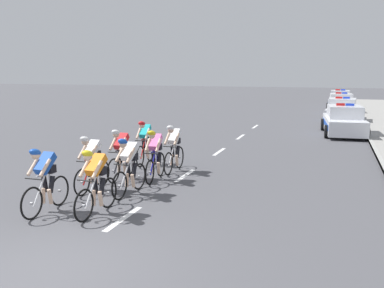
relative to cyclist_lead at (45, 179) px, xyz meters
name	(u,v)px	position (x,y,z in m)	size (l,w,h in m)	color
ground_plane	(47,272)	(1.85, -2.36, -0.79)	(160.00, 160.00, 0.00)	#4C4C51
kerb_edge	(372,144)	(7.75, 11.64, -0.72)	(0.16, 60.00, 0.13)	#9E9E99
lane_markings_centre	(204,162)	(1.85, 6.20, -0.78)	(0.14, 21.60, 0.01)	white
cyclist_lead	(45,179)	(0.00, 0.00, 0.00)	(0.42, 1.72, 1.56)	black
cyclist_second	(96,181)	(1.17, 0.24, 0.00)	(0.42, 1.72, 1.56)	black
cyclist_third	(92,162)	(0.06, 1.82, 0.00)	(0.42, 1.72, 1.56)	black
cyclist_fourth	(129,165)	(1.16, 1.84, 0.00)	(0.43, 1.72, 1.56)	black
cyclist_fifth	(121,153)	(0.20, 3.17, 0.00)	(0.42, 1.72, 1.56)	black
cyclist_sixth	(155,154)	(1.22, 3.36, 0.00)	(0.44, 1.72, 1.56)	black
cyclist_seventh	(145,142)	(0.00, 5.25, 0.00)	(0.45, 1.72, 1.56)	black
cyclist_eighth	(174,147)	(1.34, 4.54, 0.00)	(0.42, 1.72, 1.56)	black
police_car_nearest	(344,121)	(6.63, 14.60, -0.11)	(2.29, 4.54, 1.59)	silver
police_car_second	(342,111)	(6.62, 20.38, -0.11)	(2.24, 4.52, 1.59)	silver
police_car_third	(341,104)	(6.63, 26.32, -0.11)	(2.15, 4.47, 1.59)	white
police_car_furthest	(340,99)	(6.62, 31.95, -0.11)	(2.04, 4.42, 1.59)	silver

